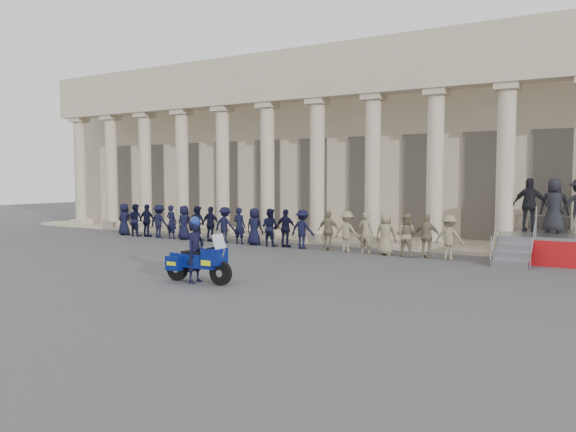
{
  "coord_description": "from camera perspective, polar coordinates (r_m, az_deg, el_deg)",
  "views": [
    {
      "loc": [
        10.35,
        -13.69,
        2.92
      ],
      "look_at": [
        0.6,
        2.4,
        1.6
      ],
      "focal_mm": 35.0,
      "sensor_mm": 36.0,
      "label": 1
    }
  ],
  "objects": [
    {
      "name": "ground",
      "position": [
        17.4,
        -5.82,
        -5.66
      ],
      "size": [
        90.0,
        90.0,
        0.0
      ],
      "primitive_type": "plane",
      "color": "#414144",
      "rests_on": "ground"
    },
    {
      "name": "officer_rank",
      "position": [
        23.84,
        -2.88,
        -1.11
      ],
      "size": [
        17.1,
        0.6,
        1.59
      ],
      "color": "black",
      "rests_on": "ground"
    },
    {
      "name": "motorcycle",
      "position": [
        15.66,
        -9.04,
        -4.57
      ],
      "size": [
        2.15,
        0.89,
        1.38
      ],
      "rotation": [
        0.0,
        0.0,
        0.05
      ],
      "color": "black",
      "rests_on": "ground"
    },
    {
      "name": "building",
      "position": [
        30.3,
        11.28,
        6.97
      ],
      "size": [
        40.0,
        12.5,
        9.0
      ],
      "color": "tan",
      "rests_on": "ground"
    },
    {
      "name": "rider",
      "position": [
        15.68,
        -9.4,
        -3.41
      ],
      "size": [
        0.45,
        0.65,
        1.83
      ],
      "rotation": [
        0.0,
        0.0,
        1.62
      ],
      "color": "black",
      "rests_on": "ground"
    }
  ]
}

